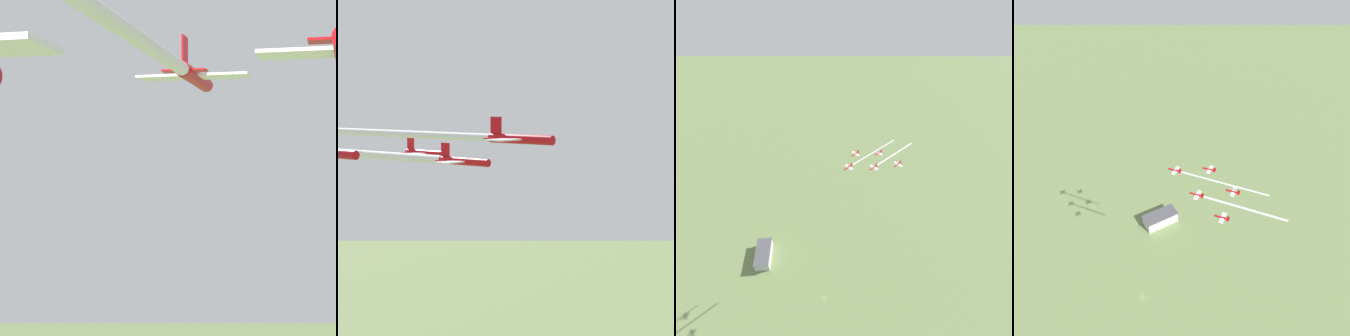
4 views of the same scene
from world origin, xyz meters
The scene contains 1 object.
jet_0 centered at (23.80, -29.24, 176.30)m, with size 7.79×7.91×2.89m.
Camera 1 is at (66.52, -66.82, 168.15)m, focal length 85.00 mm.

